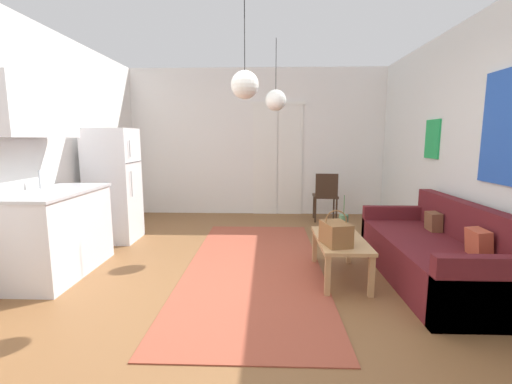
% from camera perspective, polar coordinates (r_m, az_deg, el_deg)
% --- Properties ---
extents(ground_plane, '(5.35, 7.71, 0.10)m').
position_cam_1_polar(ground_plane, '(3.47, -1.88, -16.87)').
color(ground_plane, brown).
extents(wall_back, '(4.95, 0.13, 2.74)m').
position_cam_1_polar(wall_back, '(6.72, 0.26, 7.98)').
color(wall_back, white).
rests_on(wall_back, ground_plane).
extents(area_rug, '(1.50, 3.55, 0.01)m').
position_cam_1_polar(area_rug, '(4.08, -0.31, -11.97)').
color(area_rug, '#9E4733').
rests_on(area_rug, ground_plane).
extents(couch, '(0.85, 2.02, 0.81)m').
position_cam_1_polar(couch, '(4.06, 27.53, -9.19)').
color(couch, '#5B191E').
rests_on(couch, ground_plane).
extents(coffee_table, '(0.48, 0.98, 0.43)m').
position_cam_1_polar(coffee_table, '(3.77, 13.55, -8.19)').
color(coffee_table, tan).
rests_on(coffee_table, ground_plane).
extents(bamboo_vase, '(0.10, 0.10, 0.41)m').
position_cam_1_polar(bamboo_vase, '(4.00, 14.04, -4.91)').
color(bamboo_vase, '#47704C').
rests_on(bamboo_vase, coffee_table).
extents(handbag, '(0.29, 0.37, 0.34)m').
position_cam_1_polar(handbag, '(3.49, 12.85, -6.57)').
color(handbag, brown).
rests_on(handbag, coffee_table).
extents(refrigerator, '(0.64, 0.59, 1.58)m').
position_cam_1_polar(refrigerator, '(5.32, -22.19, 1.02)').
color(refrigerator, white).
rests_on(refrigerator, ground_plane).
extents(kitchen_counter, '(0.64, 1.27, 2.04)m').
position_cam_1_polar(kitchen_counter, '(4.26, -30.21, -1.79)').
color(kitchen_counter, silver).
rests_on(kitchen_counter, ground_plane).
extents(accent_chair, '(0.44, 0.42, 0.85)m').
position_cam_1_polar(accent_chair, '(6.22, 11.28, -0.33)').
color(accent_chair, '#382619').
rests_on(accent_chair, ground_plane).
extents(pendant_lamp_near, '(0.26, 0.26, 0.93)m').
position_cam_1_polar(pendant_lamp_near, '(3.34, -1.79, 17.05)').
color(pendant_lamp_near, black).
extents(pendant_lamp_far, '(0.28, 0.28, 0.93)m').
position_cam_1_polar(pendant_lamp_far, '(4.82, 3.23, 14.69)').
color(pendant_lamp_far, black).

